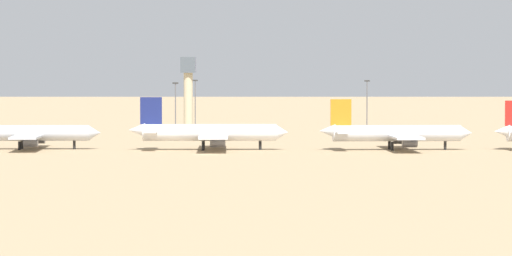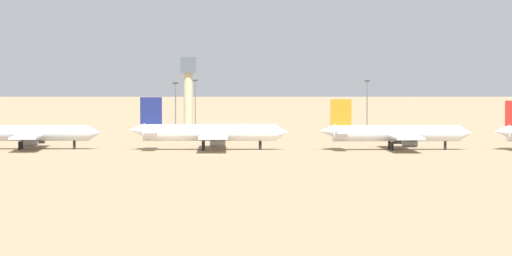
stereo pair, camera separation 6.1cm
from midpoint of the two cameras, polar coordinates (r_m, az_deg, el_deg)
name	(u,v)px [view 2 (the right image)]	position (r m, az deg, el deg)	size (l,w,h in m)	color
ground	(206,154)	(334.27, -2.12, -1.12)	(4000.00, 4000.00, 0.00)	#9E8460
ridge_west	(21,45)	(1310.07, -9.89, 3.48)	(232.77, 161.52, 86.64)	slate
ridge_center	(380,35)	(1470.67, 5.27, 3.92)	(418.66, 258.46, 113.20)	slate
parked_jet_red_3	(25,133)	(359.60, -9.73, -0.22)	(39.52, 33.23, 13.06)	silver
parked_jet_navy_4	(208,133)	(352.30, -2.04, -0.20)	(41.83, 35.11, 13.83)	white
parked_jet_orange_5	(395,133)	(353.52, 5.91, -0.23)	(40.31, 33.95, 13.31)	silver
control_tower	(188,85)	(475.74, -2.87, 1.81)	(5.20, 5.20, 25.28)	#C6B793
light_pole_west	(195,100)	(486.28, -2.58, 1.18)	(1.80, 0.50, 17.18)	#59595E
light_pole_mid	(367,102)	(454.41, 4.72, 1.09)	(1.80, 0.50, 17.33)	#59595E
light_pole_east	(176,106)	(419.45, -3.42, 0.95)	(1.80, 0.50, 16.97)	#59595E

